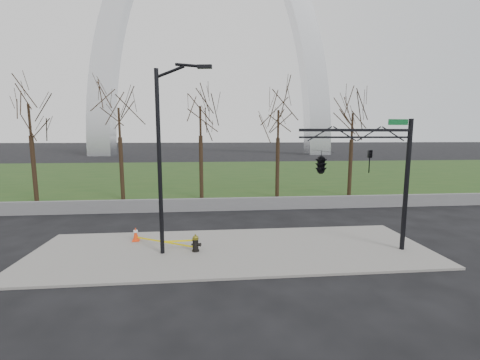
{
  "coord_description": "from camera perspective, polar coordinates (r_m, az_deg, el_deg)",
  "views": [
    {
      "loc": [
        -1.0,
        -13.9,
        5.25
      ],
      "look_at": [
        0.53,
        2.0,
        3.02
      ],
      "focal_mm": 23.57,
      "sensor_mm": 36.0,
      "label": 1
    }
  ],
  "objects": [
    {
      "name": "traffic_cone",
      "position": [
        16.62,
        -18.36,
        -9.26
      ],
      "size": [
        0.39,
        0.39,
        0.7
      ],
      "rotation": [
        0.0,
        0.0,
        0.11
      ],
      "color": "#FB3A0D",
      "rests_on": "sidewalk"
    },
    {
      "name": "street_light",
      "position": [
        13.78,
        -13.55,
        5.42
      ],
      "size": [
        2.38,
        0.51,
        8.21
      ],
      "rotation": [
        0.0,
        0.0,
        -0.14
      ],
      "color": "black",
      "rests_on": "ground"
    },
    {
      "name": "gateway_arch",
      "position": [
        92.99,
        -5.14,
        24.96
      ],
      "size": [
        66.0,
        6.0,
        65.0
      ],
      "primitive_type": null,
      "color": "silver",
      "rests_on": "ground"
    },
    {
      "name": "caution_tape",
      "position": [
        15.27,
        -12.82,
        -10.83
      ],
      "size": [
        3.01,
        1.81,
        0.41
      ],
      "color": "yellow",
      "rests_on": "ground"
    },
    {
      "name": "traffic_signal_mast",
      "position": [
        14.21,
        17.35,
        3.14
      ],
      "size": [
        5.1,
        2.49,
        6.0
      ],
      "rotation": [
        0.0,
        0.0,
        0.02
      ],
      "color": "black",
      "rests_on": "ground"
    },
    {
      "name": "grass_strip",
      "position": [
        44.22,
        -4.18,
        1.15
      ],
      "size": [
        120.0,
        40.0,
        0.06
      ],
      "primitive_type": "cube",
      "color": "#1E3D16",
      "rests_on": "ground"
    },
    {
      "name": "ground",
      "position": [
        14.89,
        -1.33,
        -12.69
      ],
      "size": [
        500.0,
        500.0,
        0.0
      ],
      "primitive_type": "plane",
      "color": "black",
      "rests_on": "ground"
    },
    {
      "name": "fire_hydrant",
      "position": [
        14.57,
        -8.01,
        -11.31
      ],
      "size": [
        0.49,
        0.33,
        0.79
      ],
      "rotation": [
        0.0,
        0.0,
        -0.37
      ],
      "color": "black",
      "rests_on": "sidewalk"
    },
    {
      "name": "sidewalk",
      "position": [
        14.88,
        -1.33,
        -12.51
      ],
      "size": [
        18.0,
        6.0,
        0.1
      ],
      "primitive_type": "cube",
      "color": "slate",
      "rests_on": "ground"
    },
    {
      "name": "guardrail",
      "position": [
        22.44,
        -2.83,
        -4.41
      ],
      "size": [
        60.0,
        0.3,
        0.9
      ],
      "primitive_type": "cube",
      "color": "#59595B",
      "rests_on": "ground"
    },
    {
      "name": "tree_row",
      "position": [
        26.22,
        -14.19,
        5.45
      ],
      "size": [
        36.14,
        4.0,
        8.43
      ],
      "color": "black",
      "rests_on": "ground"
    }
  ]
}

